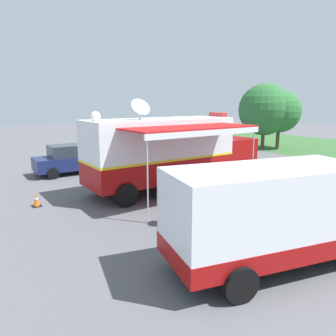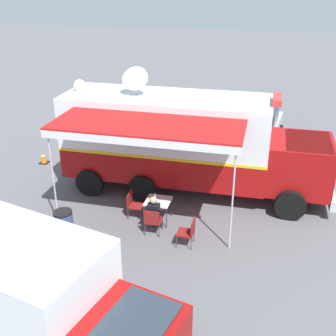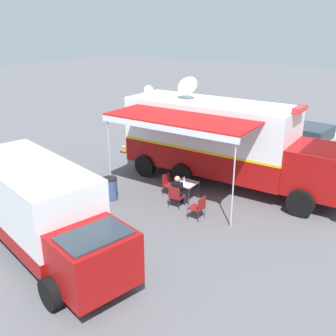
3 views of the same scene
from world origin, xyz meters
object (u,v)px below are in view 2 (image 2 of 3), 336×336
at_px(folding_chair_spare_by_truck, 189,230).
at_px(car_far_corner, 258,127).
at_px(folding_table, 158,202).
at_px(traffic_cone, 43,157).
at_px(water_bottle, 155,197).
at_px(support_truck, 10,292).
at_px(trash_bin, 64,225).
at_px(folding_chair_at_table, 153,220).
at_px(car_behind_truck, 150,112).
at_px(command_truck, 186,141).
at_px(seated_responder, 154,213).
at_px(folding_chair_beside_table, 133,203).

distance_m(folding_chair_spare_by_truck, car_far_corner, 8.87).
xyz_separation_m(folding_table, traffic_cone, (-3.30, -5.90, -0.39)).
distance_m(water_bottle, support_truck, 5.80).
bearing_deg(folding_chair_spare_by_truck, trash_bin, -82.53).
bearing_deg(trash_bin, folding_chair_at_table, 107.67).
height_order(folding_table, car_behind_truck, car_behind_truck).
height_order(command_truck, support_truck, command_truck).
bearing_deg(seated_responder, car_behind_truck, -163.50).
bearing_deg(folding_table, folding_chair_beside_table, -93.86).
bearing_deg(support_truck, folding_table, 163.16).
bearing_deg(traffic_cone, support_truck, 25.63).
bearing_deg(car_far_corner, folding_table, -20.13).
height_order(folding_table, seated_responder, seated_responder).
distance_m(traffic_cone, car_behind_truck, 6.25).
xyz_separation_m(folding_table, car_behind_truck, (-8.64, -2.69, 0.21)).
bearing_deg(command_truck, water_bottle, -13.38).
xyz_separation_m(water_bottle, car_behind_truck, (-8.58, -2.58, 0.05)).
relative_size(traffic_cone, support_truck, 0.08).
height_order(trash_bin, support_truck, support_truck).
xyz_separation_m(command_truck, folding_chair_spare_by_truck, (3.47, 0.79, -1.43)).
bearing_deg(folding_chair_beside_table, support_truck, -8.36).
height_order(folding_chair_at_table, seated_responder, seated_responder).
xyz_separation_m(folding_chair_spare_by_truck, car_far_corner, (-8.73, 1.56, 0.37)).
distance_m(folding_table, traffic_cone, 6.77).
xyz_separation_m(water_bottle, folding_chair_spare_by_truck, (1.17, 1.34, -0.32)).
relative_size(water_bottle, car_behind_truck, 0.05).
xyz_separation_m(folding_chair_beside_table, traffic_cone, (-3.24, -5.05, -0.23)).
xyz_separation_m(command_truck, traffic_cone, (-0.95, -6.33, -1.66)).
distance_m(command_truck, support_truck, 8.16).
xyz_separation_m(folding_chair_spare_by_truck, seated_responder, (-0.51, -1.18, 0.14)).
relative_size(support_truck, car_behind_truck, 1.67).
bearing_deg(water_bottle, support_truck, -15.65).
bearing_deg(command_truck, car_far_corner, 155.90).
distance_m(water_bottle, trash_bin, 2.94).
bearing_deg(folding_table, support_truck, -16.84).
xyz_separation_m(folding_chair_beside_table, car_behind_truck, (-8.58, -1.84, 0.37)).
bearing_deg(command_truck, folding_chair_beside_table, -29.30).
height_order(folding_chair_beside_table, folding_chair_spare_by_truck, same).
distance_m(folding_table, folding_chair_at_table, 0.82).
bearing_deg(car_behind_truck, command_truck, 26.46).
relative_size(command_truck, folding_chair_spare_by_truck, 10.92).
distance_m(folding_chair_beside_table, traffic_cone, 6.00).
bearing_deg(folding_table, car_far_corner, 159.87).
xyz_separation_m(folding_chair_at_table, car_behind_truck, (-9.44, -2.74, 0.37)).
height_order(folding_chair_at_table, trash_bin, trash_bin).
height_order(folding_chair_beside_table, seated_responder, seated_responder).
bearing_deg(trash_bin, seated_responder, 111.44).
height_order(command_truck, folding_chair_at_table, command_truck).
distance_m(trash_bin, support_truck, 4.09).
bearing_deg(seated_responder, trash_bin, -68.56).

